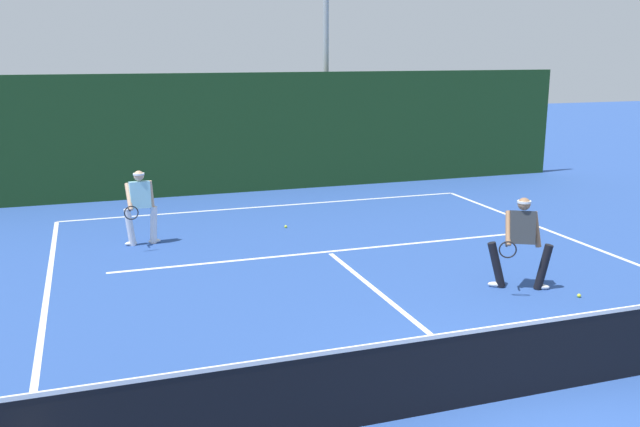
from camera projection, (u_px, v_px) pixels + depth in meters
name	position (u px, v px, depth m)	size (l,w,h in m)	color
ground_plane	(510.00, 399.00, 8.24)	(80.00, 80.00, 0.00)	#294B95
court_line_baseline_far	(272.00, 206.00, 18.46)	(10.84, 0.10, 0.01)	white
court_line_service	(328.00, 252.00, 14.27)	(8.84, 0.10, 0.01)	white
court_line_centre	(397.00, 307.00, 11.18)	(0.10, 6.40, 0.01)	white
tennis_net	(513.00, 360.00, 8.12)	(11.88, 0.09, 1.12)	#1E4723
player_near	(521.00, 239.00, 11.88)	(1.18, 0.80, 1.63)	black
player_far	(140.00, 204.00, 14.62)	(0.76, 0.84, 1.61)	silver
tennis_ball	(579.00, 296.00, 11.62)	(0.07, 0.07, 0.07)	#D1E033
tennis_ball_extra	(286.00, 227.00, 16.19)	(0.07, 0.07, 0.07)	#D1E033
back_fence_windscreen	(252.00, 133.00, 20.05)	(20.30, 0.12, 3.46)	#1A3D1B
light_pole	(326.00, 38.00, 21.17)	(0.55, 0.44, 7.21)	#9EA39E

